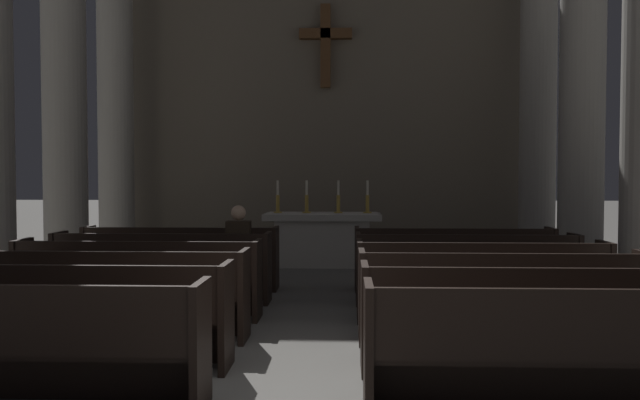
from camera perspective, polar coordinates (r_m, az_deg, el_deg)
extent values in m
cube|color=black|center=(5.41, -25.70, -11.85)|extent=(2.80, 0.40, 0.05)
cube|color=black|center=(5.63, -24.78, -13.68)|extent=(2.80, 0.04, 0.40)
cube|color=black|center=(4.89, -10.49, -12.58)|extent=(0.06, 0.50, 0.95)
cube|color=black|center=(6.29, -21.37, -9.84)|extent=(2.80, 0.40, 0.05)
cube|color=black|center=(6.04, -22.27, -7.69)|extent=(2.80, 0.05, 0.50)
cube|color=black|center=(6.50, -20.69, -11.47)|extent=(2.80, 0.04, 0.40)
cube|color=black|center=(5.84, -8.28, -10.13)|extent=(0.06, 0.50, 0.95)
cube|color=black|center=(7.20, -18.14, -8.28)|extent=(2.80, 0.40, 0.05)
cube|color=black|center=(6.94, -18.82, -6.37)|extent=(2.80, 0.05, 0.50)
cube|color=black|center=(7.41, -17.62, -9.75)|extent=(2.80, 0.04, 0.40)
cube|color=black|center=(6.81, -6.72, -8.36)|extent=(0.06, 0.50, 0.95)
cube|color=black|center=(8.13, -15.66, -7.06)|extent=(2.80, 0.40, 0.05)
cube|color=black|center=(7.87, -16.19, -5.34)|extent=(2.80, 0.05, 0.50)
cube|color=black|center=(8.33, -15.26, -8.40)|extent=(2.80, 0.04, 0.40)
cube|color=black|center=(7.78, -5.56, -7.03)|extent=(0.06, 0.50, 0.95)
cube|color=black|center=(8.65, -24.82, -6.29)|extent=(0.06, 0.50, 0.95)
cube|color=black|center=(9.07, -13.70, -6.08)|extent=(2.80, 0.40, 0.05)
cube|color=black|center=(8.82, -14.12, -4.52)|extent=(2.80, 0.05, 0.50)
cube|color=black|center=(9.27, -13.38, -7.30)|extent=(2.80, 0.04, 0.40)
cube|color=black|center=(8.76, -4.66, -5.99)|extent=(0.06, 0.50, 0.95)
cube|color=black|center=(9.54, -22.07, -5.47)|extent=(0.06, 0.50, 0.95)
cube|color=black|center=(10.02, -12.12, -5.28)|extent=(2.80, 0.40, 0.05)
cube|color=black|center=(9.77, -12.46, -3.85)|extent=(2.80, 0.05, 0.50)
cube|color=black|center=(10.23, -11.86, -6.41)|extent=(2.80, 0.04, 0.40)
cube|color=black|center=(9.74, -3.94, -5.16)|extent=(0.06, 0.50, 0.95)
cube|color=black|center=(10.45, -19.80, -4.79)|extent=(0.06, 0.50, 0.95)
cube|color=black|center=(5.07, 21.11, -12.76)|extent=(2.80, 0.40, 0.05)
cube|color=black|center=(4.79, 22.04, -10.24)|extent=(2.80, 0.05, 0.50)
cube|color=black|center=(5.29, 20.43, -14.63)|extent=(2.80, 0.04, 0.40)
cube|color=black|center=(4.78, 4.29, -12.90)|extent=(0.06, 0.50, 0.95)
cube|color=black|center=(5.99, 17.99, -10.39)|extent=(2.80, 0.40, 0.05)
cube|color=black|center=(5.73, 18.63, -8.18)|extent=(2.80, 0.05, 0.50)
cube|color=black|center=(6.21, 17.50, -12.07)|extent=(2.80, 0.04, 0.40)
cube|color=black|center=(5.75, 3.95, -10.31)|extent=(0.06, 0.50, 0.95)
cube|color=black|center=(6.94, 15.74, -8.64)|extent=(2.80, 0.40, 0.05)
cube|color=black|center=(6.68, 16.21, -6.68)|extent=(2.80, 0.05, 0.50)
cube|color=black|center=(7.15, 15.38, -10.15)|extent=(2.80, 0.04, 0.40)
cube|color=black|center=(6.73, 3.70, -8.48)|extent=(0.06, 0.50, 0.95)
cube|color=black|center=(7.90, 14.04, -7.31)|extent=(2.80, 0.40, 0.05)
cube|color=black|center=(7.64, 14.41, -5.55)|extent=(2.80, 0.05, 0.50)
cube|color=black|center=(8.11, 13.77, -8.67)|extent=(2.80, 0.04, 0.40)
cube|color=black|center=(7.71, 3.52, -7.11)|extent=(0.06, 0.50, 0.95)
cube|color=black|center=(8.28, 23.89, -6.64)|extent=(0.06, 0.50, 0.95)
cube|color=black|center=(8.86, 12.73, -6.26)|extent=(2.80, 0.40, 0.05)
cube|color=black|center=(8.61, 13.01, -4.67)|extent=(2.80, 0.05, 0.50)
cube|color=black|center=(9.08, 12.51, -7.50)|extent=(2.80, 0.04, 0.40)
cube|color=black|center=(8.70, 3.39, -6.05)|extent=(0.06, 0.50, 0.95)
cube|color=black|center=(9.20, 21.59, -5.74)|extent=(0.06, 0.50, 0.95)
cube|color=black|center=(9.84, 11.67, -5.42)|extent=(2.80, 0.40, 0.05)
cube|color=black|center=(9.59, 11.90, -3.97)|extent=(2.80, 0.05, 0.50)
cube|color=black|center=(10.05, 11.50, -6.56)|extent=(2.80, 0.04, 0.40)
cube|color=black|center=(9.68, 3.28, -5.20)|extent=(0.06, 0.50, 0.95)
cube|color=black|center=(10.14, 19.73, -4.99)|extent=(0.06, 0.50, 0.95)
cube|color=#ADA89E|center=(11.73, -21.45, -5.91)|extent=(1.00, 1.00, 0.20)
cylinder|color=#ADA89E|center=(11.79, -21.70, 11.88)|extent=(0.71, 0.71, 7.47)
cube|color=#ADA89E|center=(11.40, 21.93, -6.14)|extent=(1.00, 1.00, 0.20)
cylinder|color=#ADA89E|center=(11.46, 22.20, 12.16)|extent=(0.71, 0.71, 7.47)
cube|color=#ADA89E|center=(13.93, -17.47, -4.59)|extent=(1.00, 1.00, 0.20)
cylinder|color=#ADA89E|center=(13.98, -17.64, 10.37)|extent=(0.71, 0.71, 7.47)
cube|color=#ADA89E|center=(13.66, 18.55, -4.74)|extent=(1.00, 1.00, 0.20)
cylinder|color=#ADA89E|center=(13.71, 18.74, 10.52)|extent=(0.71, 0.71, 7.47)
cube|color=#BCB7AD|center=(12.25, 0.22, -3.81)|extent=(1.76, 0.72, 0.88)
cube|color=#BCB7AD|center=(12.21, 0.22, -1.48)|extent=(2.20, 0.90, 0.12)
cube|color=silver|center=(12.21, 0.22, -1.17)|extent=(2.09, 0.86, 0.01)
cylinder|color=#B79338|center=(12.26, -3.75, -1.08)|extent=(0.16, 0.16, 0.02)
cylinder|color=#B79338|center=(12.26, -3.76, -0.35)|extent=(0.07, 0.07, 0.34)
cylinder|color=silver|center=(12.25, -3.76, 1.09)|extent=(0.04, 0.04, 0.28)
cylinder|color=#B79338|center=(12.22, -1.19, -1.09)|extent=(0.16, 0.16, 0.02)
cylinder|color=#B79338|center=(12.21, -1.19, -0.35)|extent=(0.07, 0.07, 0.34)
cylinder|color=silver|center=(12.20, -1.19, 1.09)|extent=(0.04, 0.04, 0.28)
cylinder|color=#B79338|center=(12.20, 1.63, -1.10)|extent=(0.16, 0.16, 0.02)
cylinder|color=#B79338|center=(12.19, 1.63, -0.36)|extent=(0.07, 0.07, 0.34)
cylinder|color=silver|center=(12.18, 1.63, 1.09)|extent=(0.04, 0.04, 0.28)
cylinder|color=#B79338|center=(12.20, 4.21, -1.10)|extent=(0.16, 0.16, 0.02)
cylinder|color=#B79338|center=(12.19, 4.21, -0.36)|extent=(0.07, 0.07, 0.34)
cylinder|color=silver|center=(12.19, 4.22, 1.09)|extent=(0.04, 0.04, 0.28)
cube|color=#706656|center=(14.42, 0.52, 11.65)|extent=(9.65, 0.25, 8.18)
cube|color=brown|center=(14.26, 0.49, 13.42)|extent=(0.21, 0.21, 1.77)
cube|color=brown|center=(14.32, 0.50, 14.47)|extent=(1.14, 0.21, 0.21)
cube|color=#26262B|center=(9.04, -6.92, -7.34)|extent=(0.24, 0.14, 0.45)
cube|color=#26262B|center=(8.88, -7.06, -5.66)|extent=(0.28, 0.36, 0.12)
cube|color=#2D2319|center=(8.71, -7.21, -3.63)|extent=(0.32, 0.20, 0.54)
sphere|color=beige|center=(8.68, -7.22, -1.13)|extent=(0.20, 0.20, 0.20)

